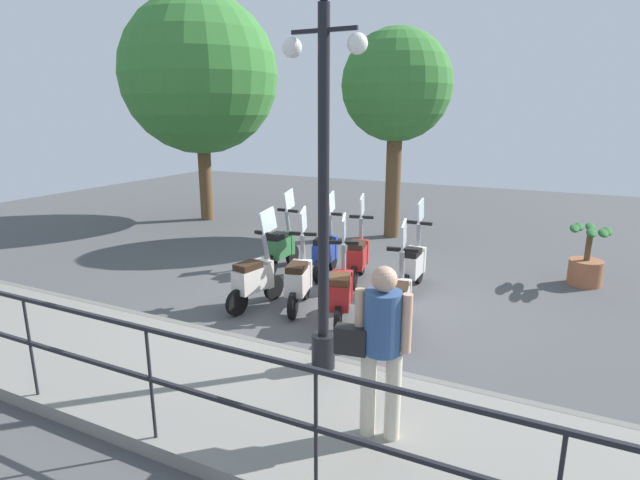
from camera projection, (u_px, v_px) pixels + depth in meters
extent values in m
plane|color=#4C4C4F|center=(342.00, 299.00, 8.16)|extent=(28.00, 28.00, 0.00)
cube|color=gray|center=(224.00, 390.00, 5.35)|extent=(2.20, 20.00, 0.15)
cube|color=slate|center=(274.00, 350.00, 6.26)|extent=(0.10, 20.00, 0.15)
cube|color=black|center=(146.00, 329.00, 4.20)|extent=(0.04, 16.00, 0.04)
cube|color=black|center=(150.00, 379.00, 4.32)|extent=(0.04, 16.00, 0.04)
cylinder|color=black|center=(316.00, 435.00, 3.65)|extent=(0.03, 0.03, 1.05)
cylinder|color=black|center=(151.00, 385.00, 4.33)|extent=(0.03, 0.03, 1.05)
cylinder|color=black|center=(31.00, 348.00, 5.01)|extent=(0.03, 0.03, 1.05)
cylinder|color=black|center=(323.00, 351.00, 5.64)|extent=(0.26, 0.26, 0.40)
cylinder|color=black|center=(324.00, 201.00, 5.21)|extent=(0.12, 0.12, 3.84)
cube|color=black|center=(324.00, 30.00, 4.80)|extent=(0.04, 0.70, 0.04)
sphere|color=white|center=(357.00, 44.00, 4.68)|extent=(0.20, 0.20, 0.20)
sphere|color=white|center=(292.00, 48.00, 4.98)|extent=(0.20, 0.20, 0.20)
cylinder|color=beige|center=(393.00, 396.00, 4.36)|extent=(0.14, 0.14, 0.82)
cylinder|color=beige|center=(368.00, 392.00, 4.42)|extent=(0.14, 0.14, 0.82)
cylinder|color=#335184|center=(383.00, 322.00, 4.22)|extent=(0.36, 0.36, 0.55)
sphere|color=tan|center=(384.00, 279.00, 4.12)|extent=(0.22, 0.22, 0.22)
cylinder|color=tan|center=(407.00, 323.00, 4.16)|extent=(0.09, 0.09, 0.52)
cylinder|color=tan|center=(360.00, 318.00, 4.27)|extent=(0.09, 0.09, 0.52)
cube|color=black|center=(351.00, 340.00, 4.29)|extent=(0.18, 0.30, 0.24)
cylinder|color=brown|center=(205.00, 178.00, 13.97)|extent=(0.36, 0.36, 2.37)
sphere|color=#387A33|center=(200.00, 75.00, 13.28)|extent=(4.16, 4.16, 4.16)
cylinder|color=brown|center=(393.00, 184.00, 11.97)|extent=(0.36, 0.36, 2.61)
sphere|color=#387A33|center=(397.00, 85.00, 11.40)|extent=(2.54, 2.54, 2.54)
cylinder|color=#9E5B3D|center=(585.00, 272.00, 8.80)|extent=(0.56, 0.56, 0.45)
cylinder|color=brown|center=(589.00, 246.00, 8.68)|extent=(0.10, 0.10, 0.50)
ellipsoid|color=#235B28|center=(590.00, 227.00, 8.83)|extent=(0.56, 0.16, 0.10)
ellipsoid|color=#235B28|center=(591.00, 233.00, 8.39)|extent=(0.56, 0.16, 0.10)
ellipsoid|color=#235B28|center=(575.00, 228.00, 8.72)|extent=(0.56, 0.16, 0.10)
ellipsoid|color=#235B28|center=(607.00, 231.00, 8.50)|extent=(0.56, 0.16, 0.10)
ellipsoid|color=#235B28|center=(579.00, 227.00, 8.84)|extent=(0.56, 0.16, 0.10)
ellipsoid|color=#235B28|center=(603.00, 233.00, 8.38)|extent=(0.56, 0.16, 0.10)
cylinder|color=black|center=(401.00, 309.00, 7.24)|extent=(0.41, 0.14, 0.40)
cylinder|color=black|center=(392.00, 332.00, 6.47)|extent=(0.41, 0.14, 0.40)
cube|color=beige|center=(397.00, 303.00, 6.71)|extent=(0.64, 0.37, 0.36)
cube|color=beige|center=(400.00, 294.00, 6.97)|extent=(0.16, 0.31, 0.44)
cube|color=black|center=(397.00, 288.00, 6.59)|extent=(0.43, 0.32, 0.10)
cylinder|color=gray|center=(402.00, 269.00, 6.94)|extent=(0.19, 0.10, 0.55)
cube|color=black|center=(403.00, 250.00, 6.87)|extent=(0.13, 0.44, 0.05)
cube|color=silver|center=(404.00, 235.00, 6.88)|extent=(0.39, 0.09, 0.42)
cylinder|color=black|center=(344.00, 299.00, 7.62)|extent=(0.41, 0.20, 0.40)
cylinder|color=black|center=(338.00, 321.00, 6.83)|extent=(0.41, 0.20, 0.40)
cube|color=#B21E1E|center=(341.00, 293.00, 7.07)|extent=(0.66, 0.45, 0.36)
cube|color=#B21E1E|center=(343.00, 285.00, 7.35)|extent=(0.21, 0.32, 0.44)
cube|color=#4C2D19|center=(340.00, 279.00, 6.95)|extent=(0.46, 0.37, 0.10)
cylinder|color=gray|center=(343.00, 261.00, 7.32)|extent=(0.20, 0.12, 0.55)
cube|color=black|center=(344.00, 243.00, 7.25)|extent=(0.19, 0.44, 0.05)
cube|color=silver|center=(344.00, 228.00, 7.26)|extent=(0.38, 0.15, 0.42)
cylinder|color=black|center=(305.00, 287.00, 8.14)|extent=(0.41, 0.18, 0.40)
cylinder|color=black|center=(293.00, 306.00, 7.35)|extent=(0.41, 0.18, 0.40)
cube|color=beige|center=(298.00, 281.00, 7.60)|extent=(0.65, 0.42, 0.36)
cube|color=beige|center=(302.00, 273.00, 7.87)|extent=(0.19, 0.32, 0.44)
cube|color=black|center=(297.00, 268.00, 7.47)|extent=(0.45, 0.35, 0.10)
cylinder|color=gray|center=(303.00, 251.00, 7.84)|extent=(0.19, 0.11, 0.55)
cube|color=black|center=(303.00, 234.00, 7.77)|extent=(0.17, 0.44, 0.05)
cube|color=silver|center=(303.00, 220.00, 7.78)|extent=(0.38, 0.13, 0.42)
cylinder|color=black|center=(274.00, 287.00, 8.12)|extent=(0.41, 0.15, 0.40)
cylinder|color=black|center=(237.00, 303.00, 7.47)|extent=(0.41, 0.15, 0.40)
cube|color=beige|center=(252.00, 279.00, 7.66)|extent=(0.64, 0.38, 0.36)
cube|color=beige|center=(264.00, 273.00, 7.88)|extent=(0.17, 0.32, 0.44)
cube|color=black|center=(248.00, 266.00, 7.55)|extent=(0.44, 0.33, 0.10)
cylinder|color=gray|center=(266.00, 251.00, 7.84)|extent=(0.19, 0.10, 0.55)
cube|color=black|center=(266.00, 234.00, 7.77)|extent=(0.14, 0.44, 0.05)
cube|color=silver|center=(268.00, 221.00, 7.77)|extent=(0.39, 0.10, 0.42)
cylinder|color=black|center=(419.00, 272.00, 8.90)|extent=(0.40, 0.08, 0.40)
cylinder|color=black|center=(406.00, 286.00, 8.17)|extent=(0.40, 0.08, 0.40)
cube|color=beige|center=(412.00, 265.00, 8.39)|extent=(0.60, 0.28, 0.36)
cube|color=beige|center=(417.00, 259.00, 8.64)|extent=(0.12, 0.30, 0.44)
cube|color=black|center=(412.00, 253.00, 8.27)|extent=(0.40, 0.26, 0.10)
cylinder|color=gray|center=(418.00, 238.00, 8.60)|extent=(0.18, 0.07, 0.55)
cube|color=black|center=(419.00, 223.00, 8.53)|extent=(0.06, 0.44, 0.05)
cube|color=silver|center=(421.00, 211.00, 8.54)|extent=(0.39, 0.03, 0.42)
cylinder|color=black|center=(362.00, 264.00, 9.39)|extent=(0.41, 0.16, 0.40)
cylinder|color=black|center=(354.00, 277.00, 8.61)|extent=(0.41, 0.16, 0.40)
cube|color=#B21E1E|center=(357.00, 257.00, 8.85)|extent=(0.64, 0.40, 0.36)
cube|color=#B21E1E|center=(360.00, 251.00, 9.12)|extent=(0.18, 0.32, 0.44)
cube|color=black|center=(357.00, 245.00, 8.73)|extent=(0.44, 0.34, 0.10)
cylinder|color=gray|center=(361.00, 232.00, 9.08)|extent=(0.19, 0.11, 0.55)
cube|color=black|center=(361.00, 217.00, 9.02)|extent=(0.15, 0.44, 0.05)
cube|color=silver|center=(362.00, 206.00, 9.02)|extent=(0.39, 0.11, 0.42)
cylinder|color=black|center=(333.00, 259.00, 9.68)|extent=(0.41, 0.13, 0.40)
cylinder|color=black|center=(318.00, 272.00, 8.92)|extent=(0.41, 0.13, 0.40)
cube|color=navy|center=(324.00, 252.00, 9.15)|extent=(0.63, 0.35, 0.36)
cube|color=navy|center=(329.00, 247.00, 9.41)|extent=(0.15, 0.31, 0.44)
cube|color=black|center=(323.00, 241.00, 9.03)|extent=(0.43, 0.31, 0.10)
cylinder|color=gray|center=(330.00, 228.00, 9.38)|extent=(0.19, 0.09, 0.55)
cube|color=black|center=(330.00, 214.00, 9.31)|extent=(0.11, 0.44, 0.05)
cube|color=silver|center=(331.00, 203.00, 9.31)|extent=(0.39, 0.08, 0.42)
cylinder|color=black|center=(292.00, 255.00, 9.98)|extent=(0.40, 0.08, 0.40)
cylinder|color=black|center=(270.00, 266.00, 9.26)|extent=(0.40, 0.08, 0.40)
cube|color=#2D6B38|center=(279.00, 247.00, 9.47)|extent=(0.60, 0.28, 0.36)
cube|color=#2D6B38|center=(287.00, 243.00, 9.72)|extent=(0.12, 0.30, 0.44)
cube|color=black|center=(277.00, 236.00, 9.36)|extent=(0.40, 0.26, 0.10)
cylinder|color=gray|center=(288.00, 224.00, 9.69)|extent=(0.18, 0.07, 0.55)
cube|color=black|center=(288.00, 210.00, 9.62)|extent=(0.06, 0.44, 0.05)
cube|color=silver|center=(289.00, 200.00, 9.62)|extent=(0.39, 0.03, 0.42)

